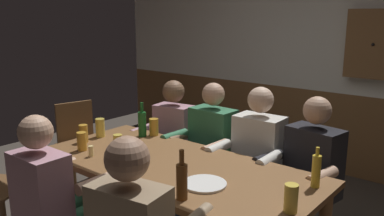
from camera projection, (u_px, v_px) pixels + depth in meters
The scene contains 21 objects.
back_wall_upper at pixel (324, 26), 4.47m from camera, with size 6.08×0.12×1.46m, color silver.
back_wall_wainscot at pixel (316, 128), 4.74m from camera, with size 6.08×0.12×0.93m, color brown.
dining_table at pixel (174, 176), 2.81m from camera, with size 2.06×0.94×0.76m.
person_0 at pixel (169, 138), 3.75m from camera, with size 0.53×0.55×1.19m.
person_1 at pixel (207, 146), 3.48m from camera, with size 0.54×0.53×1.21m.
person_2 at pixel (254, 156), 3.19m from camera, with size 0.53×0.54×1.23m.
person_3 at pixel (307, 172), 2.91m from camera, with size 0.57×0.57×1.21m.
person_4 at pixel (53, 194), 2.55m from camera, with size 0.51×0.53×1.20m.
chair_empty_far_end at pixel (80, 141), 4.22m from camera, with size 0.53×0.53×0.88m.
table_candle at pixel (91, 151), 2.93m from camera, with size 0.04×0.04×0.08m, color #F9E08C.
plate_0 at pixel (205, 184), 2.44m from camera, with size 0.27×0.27×0.01m, color white.
bottle_0 at pixel (316, 171), 2.39m from camera, with size 0.05×0.05×0.25m.
bottle_1 at pixel (142, 123), 3.41m from camera, with size 0.07×0.07×0.30m.
bottle_2 at pixel (182, 180), 2.23m from camera, with size 0.07×0.07×0.29m.
pint_glass_0 at pixel (84, 134), 3.25m from camera, with size 0.07×0.07×0.15m, color gold.
pint_glass_1 at pixel (154, 127), 3.44m from camera, with size 0.08×0.08×0.15m, color gold.
pint_glass_2 at pixel (118, 141), 3.13m from camera, with size 0.07×0.07×0.10m, color #E5C64C.
pint_glass_3 at pixel (291, 198), 2.09m from camera, with size 0.07×0.07×0.15m, color #E5C64C.
pint_glass_4 at pixel (82, 141), 3.06m from camera, with size 0.07×0.07×0.14m, color gold.
pint_glass_5 at pixel (100, 128), 3.40m from camera, with size 0.08×0.08×0.16m, color #E5C64C.
wall_dart_cabinet at pixel (375, 44), 4.04m from camera, with size 0.56×0.15×0.70m.
Camera 1 is at (1.78, -2.10, 1.77)m, focal length 37.38 mm.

